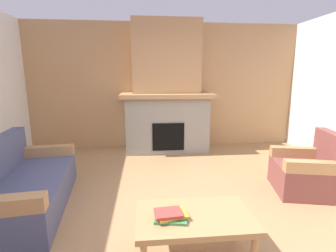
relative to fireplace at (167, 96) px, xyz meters
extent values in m
plane|color=#9E754C|center=(0.00, -2.62, -1.16)|extent=(9.00, 9.00, 0.00)
cube|color=tan|center=(0.00, 0.38, 0.19)|extent=(6.00, 0.12, 2.70)
cube|color=gray|center=(0.00, -0.03, -0.59)|extent=(1.70, 0.70, 1.15)
cube|color=black|center=(0.00, -0.36, -0.78)|extent=(0.64, 0.08, 0.56)
cube|color=tan|center=(0.00, -0.08, 0.03)|extent=(1.90, 0.82, 0.08)
cube|color=tan|center=(0.00, 0.07, 0.80)|extent=(1.40, 0.50, 1.47)
cube|color=#474C6B|center=(-1.89, -2.27, -0.96)|extent=(1.05, 1.89, 0.40)
cube|color=#A87A4C|center=(-1.99, -1.45, -0.69)|extent=(0.85, 0.26, 0.15)
cube|color=brown|center=(1.73, -2.16, -0.96)|extent=(0.91, 0.91, 0.40)
cube|color=brown|center=(2.03, -2.23, -0.54)|extent=(0.30, 0.77, 0.45)
cube|color=#A87A4C|center=(1.79, -1.86, -0.69)|extent=(0.77, 0.30, 0.15)
cube|color=#A87A4C|center=(1.66, -2.47, -0.69)|extent=(0.77, 0.30, 0.15)
cube|color=#A87A4C|center=(-0.06, -3.30, -0.76)|extent=(1.00, 0.60, 0.05)
cylinder|color=#A87A4C|center=(-0.50, -3.06, -0.97)|extent=(0.06, 0.06, 0.38)
cylinder|color=#A87A4C|center=(0.38, -3.06, -0.97)|extent=(0.06, 0.06, 0.38)
cube|color=#3D7F4C|center=(-0.27, -3.36, -0.72)|extent=(0.29, 0.21, 0.02)
cube|color=gold|center=(-0.26, -3.34, -0.70)|extent=(0.28, 0.23, 0.02)
cube|color=#B23833|center=(-0.29, -3.35, -0.68)|extent=(0.24, 0.18, 0.03)
camera|label=1|loc=(-0.47, -5.20, 0.45)|focal=26.53mm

